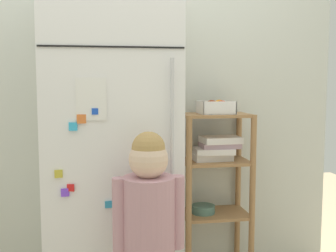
# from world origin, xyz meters

# --- Properties ---
(kitchen_wall_back) EXTENTS (2.68, 0.03, 2.32)m
(kitchen_wall_back) POSITION_xyz_m (0.00, 0.35, 1.16)
(kitchen_wall_back) COLOR silver
(kitchen_wall_back) RESTS_ON ground
(refrigerator) EXTENTS (0.71, 0.63, 1.82)m
(refrigerator) POSITION_xyz_m (-0.12, 0.02, 0.91)
(refrigerator) COLOR white
(refrigerator) RESTS_ON ground
(child_standing) EXTENTS (0.33, 0.25, 1.03)m
(child_standing) POSITION_xyz_m (0.03, -0.44, 0.63)
(child_standing) COLOR #453537
(child_standing) RESTS_ON ground
(pantry_shelf_unit) EXTENTS (0.43, 0.30, 1.06)m
(pantry_shelf_unit) POSITION_xyz_m (0.51, 0.17, 0.70)
(pantry_shelf_unit) COLOR #9E7247
(pantry_shelf_unit) RESTS_ON ground
(fruit_bin) EXTENTS (0.20, 0.19, 0.09)m
(fruit_bin) POSITION_xyz_m (0.51, 0.15, 1.10)
(fruit_bin) COLOR white
(fruit_bin) RESTS_ON pantry_shelf_unit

